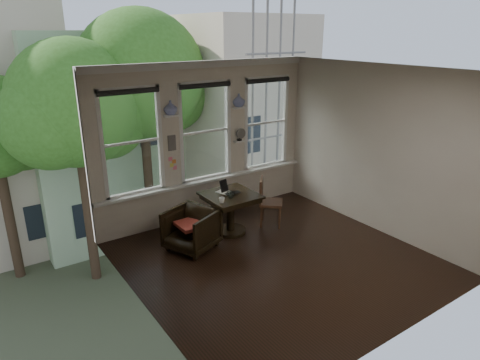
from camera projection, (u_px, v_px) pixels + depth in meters
ground at (277, 260)px, 6.94m from camera, size 4.50×4.50×0.00m
ceiling at (283, 70)px, 5.94m from camera, size 4.50×4.50×0.00m
wall_back at (205, 142)px, 8.18m from camera, size 4.50×0.00×4.50m
wall_front at (411, 226)px, 4.69m from camera, size 4.50×0.00×4.50m
wall_left at (138, 205)px, 5.24m from camera, size 0.00×4.50×4.50m
wall_right at (377, 150)px, 7.64m from camera, size 0.00×4.50×4.50m
window_left at (131, 142)px, 7.34m from camera, size 1.10×0.12×1.90m
window_center at (204, 131)px, 8.12m from camera, size 1.10×0.12×1.90m
window_right at (265, 123)px, 8.89m from camera, size 1.10×0.12×1.90m
shelf_left at (171, 116)px, 7.52m from camera, size 0.26×0.16×0.03m
shelf_right at (239, 107)px, 8.29m from camera, size 0.26×0.16×0.03m
intercom at (172, 143)px, 7.71m from camera, size 0.14×0.06×0.28m
sticky_notes at (173, 161)px, 7.83m from camera, size 0.16×0.01×0.24m
desk_fan at (239, 136)px, 8.47m from camera, size 0.20×0.20×0.24m
vase_left at (170, 108)px, 7.47m from camera, size 0.24×0.24×0.25m
vase_right at (239, 100)px, 8.25m from camera, size 0.24×0.24×0.25m
table at (231, 214)px, 7.76m from camera, size 0.90×0.90×0.75m
armchair_left at (191, 230)px, 7.19m from camera, size 1.01×1.00×0.71m
cushion_red at (191, 224)px, 7.16m from camera, size 0.45×0.45×0.06m
side_chair_right at (271, 202)px, 8.04m from camera, size 0.59×0.59×0.92m
laptop at (234, 194)px, 7.61m from camera, size 0.29×0.19×0.02m
mug at (222, 200)px, 7.25m from camera, size 0.12×0.12×0.09m
drinking_glass at (231, 195)px, 7.46m from camera, size 0.15×0.15×0.11m
tablet at (224, 186)px, 7.73m from camera, size 0.17×0.11×0.22m
papers at (225, 192)px, 7.74m from camera, size 0.30×0.35×0.00m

